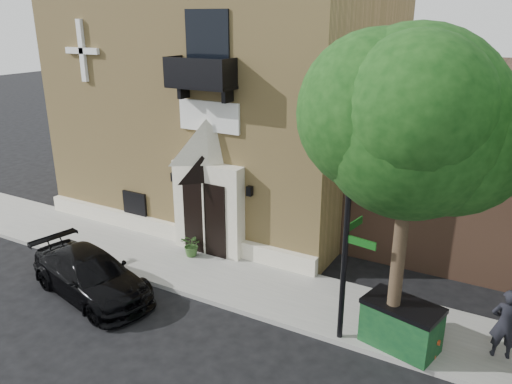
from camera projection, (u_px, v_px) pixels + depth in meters
ground at (186, 297)px, 15.00m from camera, size 120.00×120.00×0.00m
sidewalk at (240, 281)px, 15.75m from camera, size 42.00×3.00×0.15m
church at (237, 99)px, 21.38m from camera, size 12.20×11.01×9.30m
street_tree_left at (413, 122)px, 10.56m from camera, size 4.97×4.38×7.77m
black_sedan at (91, 275)px, 14.93m from camera, size 4.92×2.84×1.34m
street_sign at (347, 241)px, 12.01m from camera, size 0.85×0.93×5.41m
fire_hydrant at (429, 340)px, 12.04m from camera, size 0.50×0.40×0.88m
dumpster at (401, 325)px, 12.35m from camera, size 2.04×1.45×1.21m
planter at (192, 245)px, 17.13m from camera, size 0.76×0.67×0.81m
pedestrian_near at (505, 324)px, 11.89m from camera, size 0.75×0.58×1.81m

